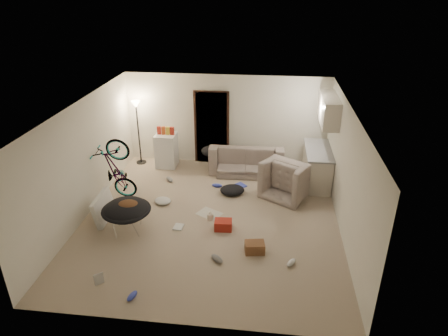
# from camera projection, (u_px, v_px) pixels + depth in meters

# --- Properties ---
(floor) EXTENTS (5.50, 6.00, 0.02)m
(floor) POSITION_uv_depth(u_px,v_px,m) (211.00, 219.00, 8.78)
(floor) COLOR tan
(floor) RESTS_ON ground
(ceiling) EXTENTS (5.50, 6.00, 0.02)m
(ceiling) POSITION_uv_depth(u_px,v_px,m) (209.00, 108.00, 7.69)
(ceiling) COLOR white
(ceiling) RESTS_ON wall_back
(wall_back) EXTENTS (5.50, 0.02, 2.50)m
(wall_back) POSITION_uv_depth(u_px,v_px,m) (226.00, 120.00, 10.93)
(wall_back) COLOR white
(wall_back) RESTS_ON floor
(wall_front) EXTENTS (5.50, 0.02, 2.50)m
(wall_front) POSITION_uv_depth(u_px,v_px,m) (178.00, 259.00, 5.54)
(wall_front) COLOR white
(wall_front) RESTS_ON floor
(wall_left) EXTENTS (0.02, 6.00, 2.50)m
(wall_left) POSITION_uv_depth(u_px,v_px,m) (82.00, 160.00, 8.53)
(wall_left) COLOR white
(wall_left) RESTS_ON floor
(wall_right) EXTENTS (0.02, 6.00, 2.50)m
(wall_right) POSITION_uv_depth(u_px,v_px,m) (347.00, 174.00, 7.94)
(wall_right) COLOR white
(wall_right) RESTS_ON floor
(doorway) EXTENTS (0.85, 0.10, 2.04)m
(doorway) POSITION_uv_depth(u_px,v_px,m) (212.00, 128.00, 11.03)
(doorway) COLOR black
(doorway) RESTS_ON floor
(door_trim) EXTENTS (0.97, 0.04, 2.10)m
(door_trim) POSITION_uv_depth(u_px,v_px,m) (212.00, 128.00, 11.01)
(door_trim) COLOR black
(door_trim) RESTS_ON floor
(floor_lamp) EXTENTS (0.28, 0.28, 1.81)m
(floor_lamp) POSITION_uv_depth(u_px,v_px,m) (137.00, 119.00, 10.84)
(floor_lamp) COLOR black
(floor_lamp) RESTS_ON floor
(kitchen_counter) EXTENTS (0.60, 1.50, 0.88)m
(kitchen_counter) POSITION_uv_depth(u_px,v_px,m) (317.00, 167.00, 10.12)
(kitchen_counter) COLOR beige
(kitchen_counter) RESTS_ON floor
(counter_top) EXTENTS (0.64, 1.54, 0.04)m
(counter_top) POSITION_uv_depth(u_px,v_px,m) (319.00, 150.00, 9.92)
(counter_top) COLOR gray
(counter_top) RESTS_ON kitchen_counter
(kitchen_uppers) EXTENTS (0.38, 1.40, 0.65)m
(kitchen_uppers) POSITION_uv_depth(u_px,v_px,m) (329.00, 110.00, 9.45)
(kitchen_uppers) COLOR beige
(kitchen_uppers) RESTS_ON wall_right
(sofa) EXTENTS (1.98, 0.82, 0.57)m
(sofa) POSITION_uv_depth(u_px,v_px,m) (246.00, 162.00, 10.78)
(sofa) COLOR #3E463E
(sofa) RESTS_ON floor
(armchair) EXTENTS (1.38, 1.33, 0.68)m
(armchair) POSITION_uv_depth(u_px,v_px,m) (291.00, 181.00, 9.64)
(armchair) COLOR #3E463E
(armchair) RESTS_ON floor
(bicycle) EXTENTS (1.63, 0.73, 0.93)m
(bicycle) POSITION_uv_depth(u_px,v_px,m) (118.00, 183.00, 9.37)
(bicycle) COLOR black
(bicycle) RESTS_ON floor
(book_asset) EXTENTS (0.27, 0.28, 0.02)m
(book_asset) POSITION_uv_depth(u_px,v_px,m) (95.00, 285.00, 6.85)
(book_asset) COLOR #A02318
(book_asset) RESTS_ON floor
(mini_fridge) EXTENTS (0.56, 0.56, 0.93)m
(mini_fridge) POSITION_uv_depth(u_px,v_px,m) (167.00, 150.00, 11.03)
(mini_fridge) COLOR white
(mini_fridge) RESTS_ON floor
(snack_box_0) EXTENTS (0.10, 0.08, 0.30)m
(snack_box_0) POSITION_uv_depth(u_px,v_px,m) (159.00, 132.00, 10.81)
(snack_box_0) COLOR #A02318
(snack_box_0) RESTS_ON mini_fridge
(snack_box_1) EXTENTS (0.11, 0.09, 0.30)m
(snack_box_1) POSITION_uv_depth(u_px,v_px,m) (164.00, 132.00, 10.80)
(snack_box_1) COLOR #C44918
(snack_box_1) RESTS_ON mini_fridge
(snack_box_2) EXTENTS (0.10, 0.08, 0.30)m
(snack_box_2) POSITION_uv_depth(u_px,v_px,m) (168.00, 132.00, 10.79)
(snack_box_2) COLOR gold
(snack_box_2) RESTS_ON mini_fridge
(snack_box_3) EXTENTS (0.11, 0.09, 0.30)m
(snack_box_3) POSITION_uv_depth(u_px,v_px,m) (172.00, 132.00, 10.78)
(snack_box_3) COLOR #A02318
(snack_box_3) RESTS_ON mini_fridge
(saucer_chair) EXTENTS (1.00, 1.00, 0.71)m
(saucer_chair) POSITION_uv_depth(u_px,v_px,m) (127.00, 214.00, 8.15)
(saucer_chair) COLOR silver
(saucer_chair) RESTS_ON floor
(hoodie) EXTENTS (0.56, 0.51, 0.22)m
(hoodie) POSITION_uv_depth(u_px,v_px,m) (128.00, 206.00, 8.03)
(hoodie) COLOR #52311C
(hoodie) RESTS_ON saucer_chair
(sofa_drape) EXTENTS (0.64, 0.56, 0.28)m
(sofa_drape) POSITION_uv_depth(u_px,v_px,m) (211.00, 151.00, 10.77)
(sofa_drape) COLOR black
(sofa_drape) RESTS_ON sofa
(tv_box) EXTENTS (0.24, 0.89, 0.59)m
(tv_box) POSITION_uv_depth(u_px,v_px,m) (103.00, 208.00, 8.62)
(tv_box) COLOR silver
(tv_box) RESTS_ON floor
(drink_case_a) EXTENTS (0.41, 0.32, 0.21)m
(drink_case_a) POSITION_uv_depth(u_px,v_px,m) (255.00, 247.00, 7.65)
(drink_case_a) COLOR brown
(drink_case_a) RESTS_ON floor
(drink_case_b) EXTENTS (0.38, 0.29, 0.21)m
(drink_case_b) POSITION_uv_depth(u_px,v_px,m) (223.00, 225.00, 8.35)
(drink_case_b) COLOR #A02318
(drink_case_b) RESTS_ON floor
(juicer) EXTENTS (0.14, 0.14, 0.21)m
(juicer) POSITION_uv_depth(u_px,v_px,m) (210.00, 216.00, 8.70)
(juicer) COLOR beige
(juicer) RESTS_ON floor
(newspaper) EXTENTS (0.63, 0.58, 0.01)m
(newspaper) POSITION_uv_depth(u_px,v_px,m) (209.00, 214.00, 8.94)
(newspaper) COLOR beige
(newspaper) RESTS_ON floor
(book_blue) EXTENTS (0.33, 0.33, 0.03)m
(book_blue) POSITION_uv_depth(u_px,v_px,m) (241.00, 185.00, 10.13)
(book_blue) COLOR #3240B6
(book_blue) RESTS_ON floor
(book_white) EXTENTS (0.21, 0.26, 0.02)m
(book_white) POSITION_uv_depth(u_px,v_px,m) (178.00, 227.00, 8.45)
(book_white) COLOR silver
(book_white) RESTS_ON floor
(shoe_0) EXTENTS (0.27, 0.12, 0.10)m
(shoe_0) POSITION_uv_depth(u_px,v_px,m) (217.00, 185.00, 10.05)
(shoe_0) COLOR #3240B6
(shoe_0) RESTS_ON floor
(shoe_1) EXTENTS (0.28, 0.30, 0.11)m
(shoe_1) POSITION_uv_depth(u_px,v_px,m) (169.00, 179.00, 10.34)
(shoe_1) COLOR slate
(shoe_1) RESTS_ON floor
(shoe_2) EXTENTS (0.17, 0.27, 0.09)m
(shoe_2) POSITION_uv_depth(u_px,v_px,m) (132.00, 296.00, 6.57)
(shoe_2) COLOR #3240B6
(shoe_2) RESTS_ON floor
(shoe_3) EXTENTS (0.30, 0.29, 0.11)m
(shoe_3) POSITION_uv_depth(u_px,v_px,m) (217.00, 259.00, 7.42)
(shoe_3) COLOR slate
(shoe_3) RESTS_ON floor
(shoe_4) EXTENTS (0.23, 0.28, 0.10)m
(shoe_4) POSITION_uv_depth(u_px,v_px,m) (291.00, 263.00, 7.33)
(shoe_4) COLOR white
(shoe_4) RESTS_ON floor
(clothes_lump_a) EXTENTS (0.68, 0.61, 0.19)m
(clothes_lump_a) POSITION_uv_depth(u_px,v_px,m) (232.00, 190.00, 9.73)
(clothes_lump_a) COLOR black
(clothes_lump_a) RESTS_ON floor
(clothes_lump_c) EXTENTS (0.49, 0.45, 0.12)m
(clothes_lump_c) POSITION_uv_depth(u_px,v_px,m) (163.00, 201.00, 9.33)
(clothes_lump_c) COLOR silver
(clothes_lump_c) RESTS_ON floor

